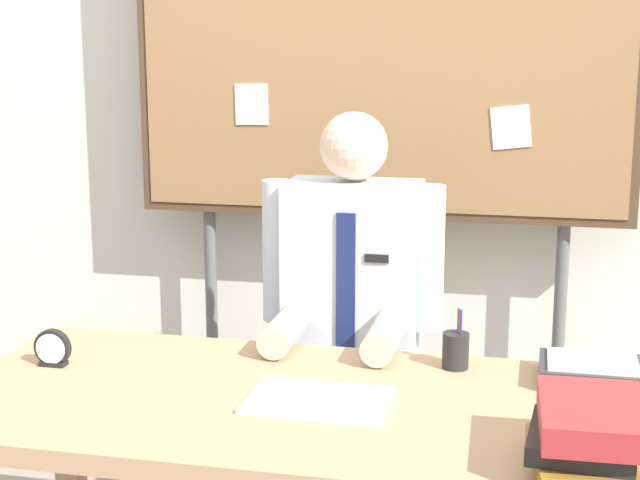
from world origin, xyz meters
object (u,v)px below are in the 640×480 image
at_px(desk_clock, 53,350).
at_px(open_notebook, 319,401).
at_px(desk, 302,431).
at_px(person, 352,355).
at_px(book_stack, 587,435).
at_px(paper_tray, 592,372).
at_px(bulletin_board, 381,40).
at_px(pen_holder, 456,350).

bearing_deg(desk_clock, open_notebook, -8.08).
relative_size(desk, person, 1.25).
xyz_separation_m(book_stack, open_notebook, (-0.60, 0.23, -0.07)).
bearing_deg(desk_clock, paper_tray, 7.49).
relative_size(desk, desk_clock, 17.41).
relative_size(person, desk_clock, 13.92).
distance_m(bulletin_board, pen_holder, 1.19).
relative_size(desk, bulletin_board, 0.78).
bearing_deg(open_notebook, desk_clock, 171.92).
bearing_deg(desk, pen_holder, 41.45).
distance_m(desk_clock, pen_holder, 1.06).
height_order(person, bulletin_board, bulletin_board).
bearing_deg(bulletin_board, pen_holder, -67.33).
xyz_separation_m(book_stack, paper_tray, (0.04, 0.52, -0.05)).
bearing_deg(paper_tray, person, 151.68).
relative_size(book_stack, desk_clock, 3.12).
distance_m(desk, pen_holder, 0.47).
relative_size(desk, paper_tray, 6.66).
bearing_deg(desk, book_stack, -21.23).
bearing_deg(paper_tray, open_notebook, -155.77).
bearing_deg(desk_clock, person, 38.27).
height_order(bulletin_board, book_stack, bulletin_board).
bearing_deg(bulletin_board, desk_clock, -124.15).
xyz_separation_m(pen_holder, paper_tray, (0.35, -0.03, -0.02)).
bearing_deg(book_stack, desk, 158.77).
bearing_deg(book_stack, bulletin_board, 115.35).
xyz_separation_m(bulletin_board, pen_holder, (0.34, -0.82, -0.79)).
bearing_deg(book_stack, pen_holder, 119.11).
height_order(desk, open_notebook, open_notebook).
relative_size(desk, book_stack, 5.58).
height_order(desk, person, person).
bearing_deg(pen_holder, paper_tray, -5.46).
relative_size(person, pen_holder, 8.65).
relative_size(person, bulletin_board, 0.62).
height_order(bulletin_board, paper_tray, bulletin_board).
bearing_deg(paper_tray, pen_holder, 174.54).
bearing_deg(bulletin_board, person, -90.00).
height_order(desk, book_stack, book_stack).
bearing_deg(pen_holder, desk_clock, -168.31).
xyz_separation_m(open_notebook, pen_holder, (0.29, 0.32, 0.04)).
height_order(person, paper_tray, person).
relative_size(book_stack, open_notebook, 0.92).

